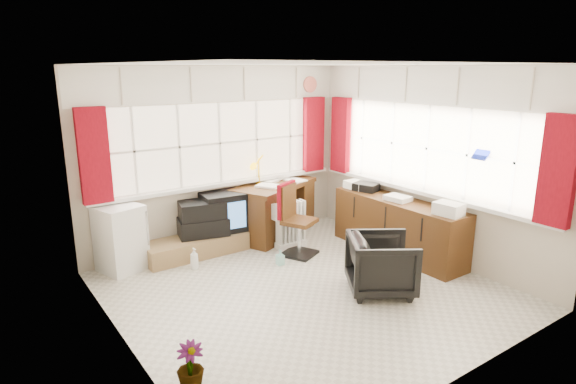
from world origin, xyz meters
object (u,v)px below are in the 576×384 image
at_px(credenza, 398,226).
at_px(mini_fridge, 121,238).
at_px(office_chair, 382,264).
at_px(tv_bench, 196,246).
at_px(crt_tv, 223,211).
at_px(desk, 274,206).
at_px(desk_lamp, 259,164).
at_px(radiator, 291,229).
at_px(task_chair, 293,217).

relative_size(credenza, mini_fridge, 2.41).
bearing_deg(office_chair, mini_fridge, 77.01).
xyz_separation_m(tv_bench, mini_fridge, (-0.96, 0.08, 0.29)).
bearing_deg(tv_bench, crt_tv, 9.77).
bearing_deg(mini_fridge, tv_bench, -4.76).
relative_size(desk, crt_tv, 2.37).
bearing_deg(desk, desk_lamp, 157.20).
relative_size(tv_bench, crt_tv, 2.15).
bearing_deg(crt_tv, tv_bench, -170.23).
relative_size(radiator, crt_tv, 1.02).
xyz_separation_m(desk_lamp, tv_bench, (-1.13, -0.17, -0.97)).
height_order(crt_tv, mini_fridge, mini_fridge).
bearing_deg(credenza, radiator, 136.34).
relative_size(desk, task_chair, 1.56).
bearing_deg(desk, tv_bench, -176.58).
bearing_deg(task_chair, crt_tv, 128.58).
relative_size(task_chair, office_chair, 1.37).
relative_size(crt_tv, mini_fridge, 0.78).
distance_m(desk_lamp, task_chair, 1.05).
xyz_separation_m(desk, credenza, (0.94, -1.60, -0.05)).
bearing_deg(mini_fridge, task_chair, -21.08).
relative_size(radiator, mini_fridge, 0.80).
height_order(desk_lamp, task_chair, desk_lamp).
xyz_separation_m(desk_lamp, credenza, (1.15, -1.69, -0.71)).
height_order(desk_lamp, radiator, desk_lamp).
distance_m(office_chair, crt_tv, 2.44).
bearing_deg(desk_lamp, crt_tv, -172.42).
bearing_deg(tv_bench, mini_fridge, 175.24).
bearing_deg(task_chair, desk, 73.42).
xyz_separation_m(office_chair, credenza, (1.04, 0.71, 0.06)).
relative_size(credenza, tv_bench, 1.43).
xyz_separation_m(desk, radiator, (-0.12, -0.59, -0.17)).
xyz_separation_m(office_chair, radiator, (-0.02, 1.72, -0.06)).
bearing_deg(tv_bench, credenza, -33.70).
relative_size(desk, desk_lamp, 3.61).
xyz_separation_m(radiator, crt_tv, (-0.75, 0.59, 0.25)).
bearing_deg(tv_bench, office_chair, -60.97).
bearing_deg(desk_lamp, mini_fridge, -177.57).
xyz_separation_m(desk, desk_lamp, (-0.21, 0.09, 0.65)).
xyz_separation_m(desk, mini_fridge, (-2.30, -0.00, -0.03)).
bearing_deg(credenza, crt_tv, 138.55).
distance_m(task_chair, credenza, 1.43).
bearing_deg(tv_bench, desk, 3.42).
height_order(office_chair, radiator, radiator).
xyz_separation_m(radiator, mini_fridge, (-2.18, 0.59, 0.15)).
height_order(radiator, crt_tv, crt_tv).
height_order(task_chair, credenza, task_chair).
height_order(task_chair, mini_fridge, task_chair).
bearing_deg(office_chair, credenza, -22.19).
relative_size(task_chair, mini_fridge, 1.19).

